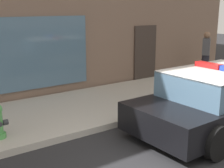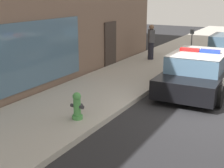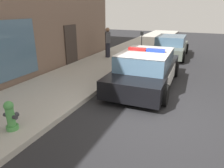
# 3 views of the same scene
# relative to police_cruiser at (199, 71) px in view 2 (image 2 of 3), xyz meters

# --- Properties ---
(ground) EXTENTS (48.00, 48.00, 0.00)m
(ground) POSITION_rel_police_cruiser_xyz_m (-2.34, -0.81, -0.68)
(ground) COLOR #262628
(sidewalk) EXTENTS (48.00, 3.06, 0.15)m
(sidewalk) POSITION_rel_police_cruiser_xyz_m (-2.34, 2.86, -0.60)
(sidewalk) COLOR #B2ADA3
(sidewalk) RESTS_ON ground
(police_cruiser) EXTENTS (4.88, 2.24, 1.49)m
(police_cruiser) POSITION_rel_police_cruiser_xyz_m (0.00, 0.00, 0.00)
(police_cruiser) COLOR black
(police_cruiser) RESTS_ON ground
(fire_hydrant) EXTENTS (0.34, 0.39, 0.73)m
(fire_hydrant) POSITION_rel_police_cruiser_xyz_m (-4.60, 1.98, -0.18)
(fire_hydrant) COLOR #4C994C
(fire_hydrant) RESTS_ON sidewalk
(pedestrian_on_sidewalk) EXTENTS (0.48, 0.44, 1.71)m
(pedestrian_on_sidewalk) POSITION_rel_police_cruiser_xyz_m (3.46, 3.24, 0.33)
(pedestrian_on_sidewalk) COLOR #23232D
(pedestrian_on_sidewalk) RESTS_ON sidewalk
(parking_meter) EXTENTS (0.12, 0.18, 1.34)m
(parking_meter) POSITION_rel_police_cruiser_xyz_m (5.65, 1.82, 0.40)
(parking_meter) COLOR slate
(parking_meter) RESTS_ON sidewalk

